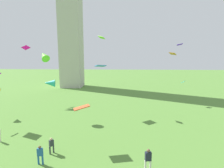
# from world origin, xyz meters

# --- Properties ---
(person_0) EXTENTS (0.45, 0.45, 1.55)m
(person_0) POSITION_xyz_m (-2.37, 11.66, 0.88)
(person_0) COLOR #2D3338
(person_0) RESTS_ON ground_plane
(person_1) EXTENTS (0.52, 0.26, 1.67)m
(person_1) POSITION_xyz_m (-2.64, 10.00, 0.95)
(person_1) COLOR #235693
(person_1) RESTS_ON ground_plane
(person_2) EXTENTS (0.56, 0.35, 1.84)m
(person_2) POSITION_xyz_m (6.20, 9.68, 1.04)
(person_2) COLOR silver
(person_2) RESTS_ON ground_plane
(kite_flying_0) EXTENTS (2.29, 2.31, 1.88)m
(kite_flying_0) POSITION_xyz_m (-7.56, 22.64, 9.07)
(kite_flying_0) COLOR #66E435
(kite_flying_1) EXTENTS (1.21, 1.40, 1.06)m
(kite_flying_1) POSITION_xyz_m (-14.95, 31.04, 10.76)
(kite_flying_1) COLOR #B8075F
(kite_flying_2) EXTENTS (1.28, 1.44, 0.41)m
(kite_flying_2) POSITION_xyz_m (11.16, 21.82, 9.35)
(kite_flying_2) COLOR orange
(kite_flying_3) EXTENTS (1.27, 1.30, 0.61)m
(kite_flying_3) POSITION_xyz_m (0.78, 25.71, 12.03)
(kite_flying_3) COLOR #74DA2A
(kite_flying_4) EXTENTS (2.15, 1.70, 1.42)m
(kite_flying_4) POSITION_xyz_m (-8.77, 26.84, 4.29)
(kite_flying_4) COLOR #26B4A2
(kite_flying_5) EXTENTS (0.89, 0.94, 0.47)m
(kite_flying_5) POSITION_xyz_m (15.59, 29.54, 4.31)
(kite_flying_5) COLOR #2AD7C2
(kite_flying_8) EXTENTS (1.23, 1.51, 0.33)m
(kite_flying_8) POSITION_xyz_m (14.02, 27.96, 11.01)
(kite_flying_8) COLOR #4008E8
(kite_flying_10) EXTENTS (1.90, 1.73, 0.41)m
(kite_flying_10) POSITION_xyz_m (0.86, 23.38, 7.56)
(kite_flying_10) COLOR #3681DB
(kite_flying_11) EXTENTS (1.78, 1.53, 0.50)m
(kite_flying_11) POSITION_xyz_m (0.23, 13.05, 4.08)
(kite_flying_11) COLOR #DA562B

